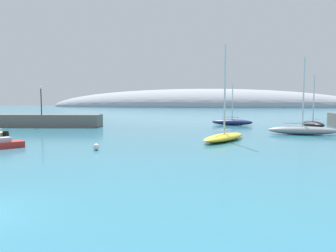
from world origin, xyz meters
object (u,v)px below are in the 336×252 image
Objects in this scene: sailboat_grey_mid_mooring at (302,130)px; harbor_lamp_post at (41,97)px; sailboat_yellow_end_of_line at (224,136)px; mooring_buoy_white at (96,147)px; sailboat_navy_outer_mooring at (232,122)px; sailboat_black_near_shore at (313,124)px.

harbor_lamp_post is at bearing 177.64° from sailboat_grey_mid_mooring.
sailboat_yellow_end_of_line is 13.40m from mooring_buoy_white.
mooring_buoy_white is at bearing -103.19° from sailboat_navy_outer_mooring.
mooring_buoy_white is at bearing 128.09° from sailboat_black_near_shore.
sailboat_yellow_end_of_line is at bearing 133.94° from sailboat_black_near_shore.
sailboat_black_near_shore is 1.17× the size of sailboat_navy_outer_mooring.
sailboat_black_near_shore reaches higher than mooring_buoy_white.
harbor_lamp_post reaches higher than mooring_buoy_white.
harbor_lamp_post is at bearing 134.54° from mooring_buoy_white.
mooring_buoy_white is at bearing 153.30° from sailboat_yellow_end_of_line.
sailboat_yellow_end_of_line is 2.20× the size of harbor_lamp_post.
sailboat_grey_mid_mooring is at bearing -51.38° from sailboat_navy_outer_mooring.
sailboat_black_near_shore is 43.48m from harbor_lamp_post.
sailboat_navy_outer_mooring is at bearing 67.76° from sailboat_black_near_shore.
sailboat_yellow_end_of_line is 31.41m from harbor_lamp_post.
harbor_lamp_post is (-38.45, 2.46, 4.17)m from sailboat_grey_mid_mooring.
mooring_buoy_white is (-23.31, -28.42, -0.31)m from sailboat_black_near_shore.
sailboat_black_near_shore is 23.70m from sailboat_yellow_end_of_line.
mooring_buoy_white is (-19.44, -16.86, -0.32)m from sailboat_grey_mid_mooring.
sailboat_grey_mid_mooring reaches higher than mooring_buoy_white.
sailboat_yellow_end_of_line is at bearing -20.03° from harbor_lamp_post.
sailboat_grey_mid_mooring is 17.26× the size of mooring_buoy_white.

